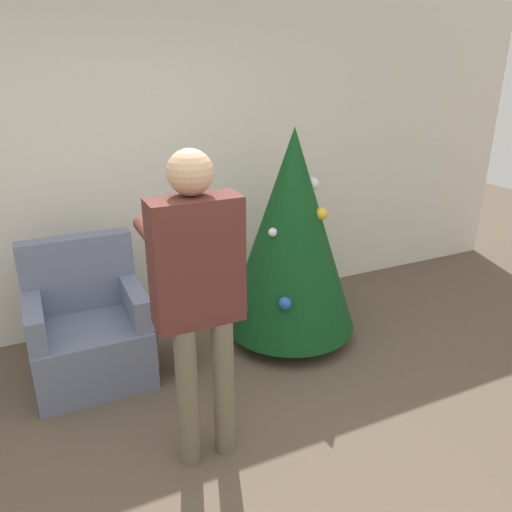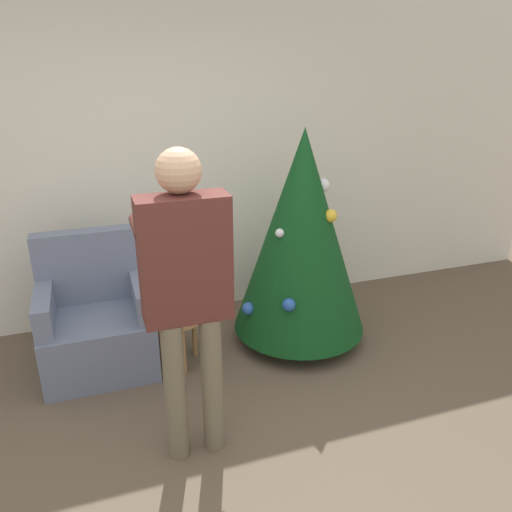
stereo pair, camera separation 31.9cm
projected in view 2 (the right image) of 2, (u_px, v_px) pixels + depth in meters
ground_plane at (226, 498)px, 2.62m from camera, size 14.00×14.00×0.00m
wall_back at (149, 164)px, 4.09m from camera, size 8.00×0.06×2.70m
christmas_tree at (301, 233)px, 3.82m from camera, size 1.05×1.05×1.71m
armchair at (97, 323)px, 3.68m from camera, size 0.78×0.69×0.99m
person_standing at (186, 281)px, 2.62m from camera, size 0.48×0.57×1.76m
side_stool at (178, 321)px, 3.66m from camera, size 0.42×0.42×0.42m
laptop at (178, 312)px, 3.64m from camera, size 0.31×0.21×0.02m
book at (178, 309)px, 3.63m from camera, size 0.20×0.14×0.02m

